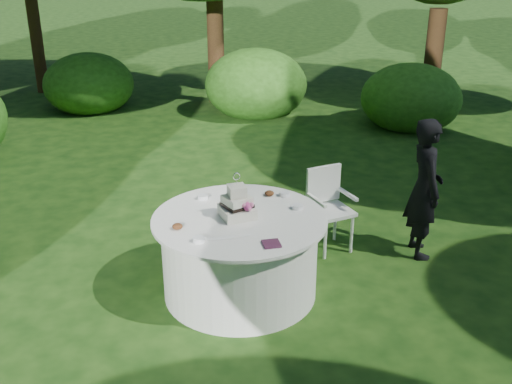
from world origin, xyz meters
The scene contains 9 objects.
ground centered at (0.00, 0.00, 0.00)m, with size 80.00×80.00×0.00m, color #12330E.
napkins centered at (0.16, -0.56, 0.78)m, with size 0.14×0.14×0.02m, color #431C34.
feather_plume centered at (-0.21, -0.37, 0.78)m, with size 0.48×0.07×0.01m, color white.
guest centered at (1.97, 0.36, 0.73)m, with size 0.53×0.35×1.46m, color black.
table centered at (0.00, 0.00, 0.39)m, with size 1.56×1.56×0.77m.
cake centered at (-0.01, 0.02, 0.88)m, with size 0.32×0.32×0.42m.
chair centered at (1.07, 0.70, 0.52)m, with size 0.48×0.47×0.88m.
votives centered at (0.10, 0.13, 0.79)m, with size 1.06×0.95×0.04m.
petal_cups centered at (-0.09, 0.15, 0.79)m, with size 1.02×0.62×0.05m.
Camera 1 is at (-0.87, -4.71, 3.04)m, focal length 42.00 mm.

